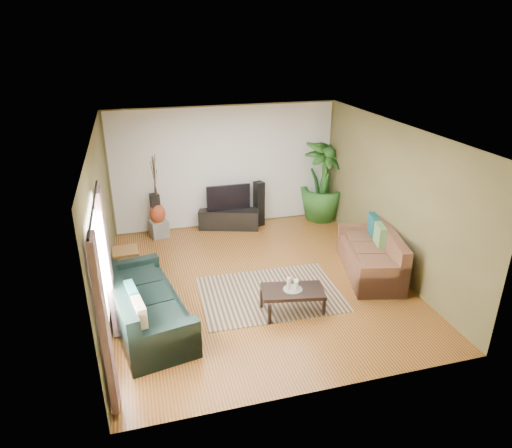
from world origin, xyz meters
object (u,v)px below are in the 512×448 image
object	(u,v)px
speaker_left	(156,215)
speaker_right	(259,204)
potted_plant	(323,181)
side_table	(127,262)
tv_stand	(229,219)
coffee_table	(292,300)
sofa_left	(145,300)
sofa_right	(370,252)
vase	(158,214)
pedestal	(159,229)
television	(228,198)

from	to	relation	value
speaker_left	speaker_right	distance (m)	2.29
potted_plant	side_table	xyz separation A→B (m)	(-4.48, -1.54, -0.69)
tv_stand	speaker_right	distance (m)	0.76
coffee_table	potted_plant	xyz separation A→B (m)	(1.96, 3.51, 0.73)
sofa_left	sofa_right	distance (m)	4.07
speaker_left	vase	world-z (taller)	speaker_left
sofa_left	side_table	size ratio (longest dim) A/B	4.67
sofa_right	potted_plant	size ratio (longest dim) A/B	1.00
coffee_table	speaker_right	bearing A→B (deg)	93.70
potted_plant	pedestal	distance (m)	3.86
coffee_table	vase	world-z (taller)	vase
sofa_right	speaker_right	world-z (taller)	speaker_right
television	pedestal	distance (m)	1.65
sofa_right	television	world-z (taller)	television
speaker_left	speaker_right	world-z (taller)	speaker_right
vase	television	bearing A→B (deg)	1.23
coffee_table	sofa_right	bearing A→B (deg)	35.22
sofa_right	tv_stand	xyz separation A→B (m)	(-2.05, 2.69, -0.20)
speaker_right	pedestal	distance (m)	2.29
pedestal	side_table	world-z (taller)	side_table
speaker_left	side_table	size ratio (longest dim) A/B	2.01
pedestal	sofa_right	bearing A→B (deg)	-36.38
coffee_table	side_table	distance (m)	3.20
sofa_right	speaker_left	bearing A→B (deg)	-112.76
potted_plant	vase	world-z (taller)	potted_plant
side_table	coffee_table	bearing A→B (deg)	-38.01
tv_stand	side_table	world-z (taller)	side_table
coffee_table	television	distance (m)	3.56
sofa_right	television	xyz separation A→B (m)	(-2.05, 2.69, 0.31)
sofa_left	vase	distance (m)	3.24
sofa_right	coffee_table	distance (m)	1.97
television	side_table	xyz separation A→B (m)	(-2.25, -1.54, -0.49)
potted_plant	sofa_right	bearing A→B (deg)	-93.79
speaker_right	vase	bearing A→B (deg)	162.44
tv_stand	television	world-z (taller)	television
coffee_table	vase	distance (m)	3.94
sofa_left	television	world-z (taller)	television
side_table	sofa_left	bearing A→B (deg)	-80.90
pedestal	side_table	distance (m)	1.66
television	sofa_right	bearing A→B (deg)	-52.67
potted_plant	sofa_left	bearing A→B (deg)	-142.41
tv_stand	sofa_right	bearing A→B (deg)	-35.24
potted_plant	pedestal	world-z (taller)	potted_plant
sofa_left	television	size ratio (longest dim) A/B	2.29
coffee_table	tv_stand	world-z (taller)	tv_stand
coffee_table	potted_plant	world-z (taller)	potted_plant
sofa_left	vase	size ratio (longest dim) A/B	4.87
tv_stand	potted_plant	world-z (taller)	potted_plant
tv_stand	side_table	distance (m)	2.72
television	vase	size ratio (longest dim) A/B	2.12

